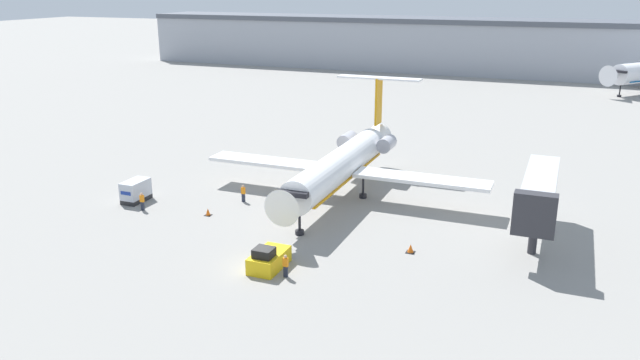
{
  "coord_description": "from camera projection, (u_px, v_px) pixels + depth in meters",
  "views": [
    {
      "loc": [
        20.86,
        -39.28,
        21.23
      ],
      "look_at": [
        0.0,
        12.37,
        3.65
      ],
      "focal_mm": 35.0,
      "sensor_mm": 36.0,
      "label": 1
    }
  ],
  "objects": [
    {
      "name": "luggage_cart",
      "position": [
        136.0,
        191.0,
        63.38
      ],
      "size": [
        1.71,
        3.11,
        2.2
      ],
      "color": "#232326",
      "rests_on": "ground"
    },
    {
      "name": "ground_plane",
      "position": [
        261.0,
        269.0,
        48.58
      ],
      "size": [
        600.0,
        600.0,
        0.0
      ],
      "primitive_type": "plane",
      "color": "gray"
    },
    {
      "name": "worker_by_wing",
      "position": [
        243.0,
        193.0,
        63.26
      ],
      "size": [
        0.4,
        0.25,
        1.79
      ],
      "color": "#232838",
      "rests_on": "ground"
    },
    {
      "name": "traffic_cone_right",
      "position": [
        411.0,
        248.0,
        51.44
      ],
      "size": [
        0.71,
        0.71,
        0.74
      ],
      "color": "black",
      "rests_on": "ground"
    },
    {
      "name": "terminal_building",
      "position": [
        484.0,
        46.0,
        152.7
      ],
      "size": [
        180.0,
        16.8,
        13.13
      ],
      "color": "#9EA3AD",
      "rests_on": "ground"
    },
    {
      "name": "airplane_main",
      "position": [
        342.0,
        164.0,
        63.64
      ],
      "size": [
        30.06,
        27.87,
        10.84
      ],
      "color": "white",
      "rests_on": "ground"
    },
    {
      "name": "pushback_tug",
      "position": [
        269.0,
        259.0,
        48.51
      ],
      "size": [
        2.12,
        3.9,
        2.0
      ],
      "color": "yellow",
      "rests_on": "ground"
    },
    {
      "name": "worker_near_tug",
      "position": [
        286.0,
        265.0,
        46.98
      ],
      "size": [
        0.4,
        0.25,
        1.82
      ],
      "color": "#232838",
      "rests_on": "ground"
    },
    {
      "name": "traffic_cone_left",
      "position": [
        208.0,
        212.0,
        59.69
      ],
      "size": [
        0.61,
        0.61,
        0.72
      ],
      "color": "black",
      "rests_on": "ground"
    },
    {
      "name": "jet_bridge",
      "position": [
        539.0,
        192.0,
        52.56
      ],
      "size": [
        3.2,
        13.74,
        6.19
      ],
      "color": "#2D2D33",
      "rests_on": "ground"
    },
    {
      "name": "worker_on_apron",
      "position": [
        142.0,
        201.0,
        60.87
      ],
      "size": [
        0.4,
        0.25,
        1.81
      ],
      "color": "#232838",
      "rests_on": "ground"
    }
  ]
}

